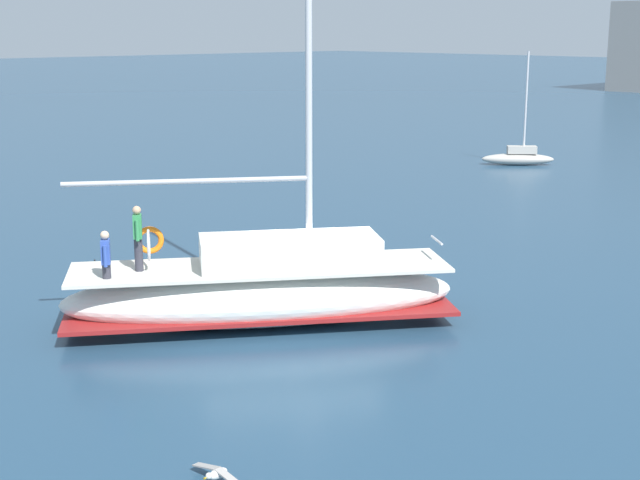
# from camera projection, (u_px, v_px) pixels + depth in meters

# --- Properties ---
(ground_plane) EXTENTS (400.00, 400.00, 0.00)m
(ground_plane) POSITION_uv_depth(u_px,v_px,m) (308.00, 308.00, 23.52)
(ground_plane) COLOR navy
(main_sailboat) EXTENTS (7.39, 9.29, 13.09)m
(main_sailboat) POSITION_uv_depth(u_px,v_px,m) (264.00, 288.00, 22.09)
(main_sailboat) COLOR white
(main_sailboat) RESTS_ON ground
(moored_cutter_left) EXTENTS (3.39, 3.27, 5.95)m
(moored_cutter_left) POSITION_uv_depth(u_px,v_px,m) (519.00, 157.00, 48.19)
(moored_cutter_left) COLOR #B7B2A8
(moored_cutter_left) RESTS_ON ground
(seagull) EXTENTS (1.17, 0.47, 0.17)m
(seagull) POSITION_uv_depth(u_px,v_px,m) (217.00, 473.00, 14.46)
(seagull) COLOR silver
(seagull) RESTS_ON ground
(mooring_buoy) EXTENTS (0.65, 0.65, 0.92)m
(mooring_buoy) POSITION_uv_depth(u_px,v_px,m) (96.00, 280.00, 25.45)
(mooring_buoy) COLOR silver
(mooring_buoy) RESTS_ON ground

